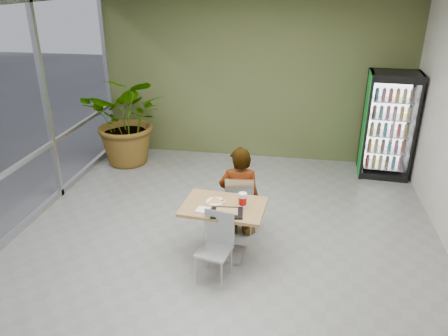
{
  "coord_description": "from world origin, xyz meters",
  "views": [
    {
      "loc": [
        0.86,
        -4.9,
        3.42
      ],
      "look_at": [
        -0.07,
        0.51,
        1.0
      ],
      "focal_mm": 35.0,
      "sensor_mm": 36.0,
      "label": 1
    }
  ],
  "objects_px": {
    "soda_cup": "(243,200)",
    "potted_plant": "(129,120)",
    "dining_table": "(224,220)",
    "beverage_fridge": "(389,125)",
    "chair_far": "(240,200)",
    "seated_woman": "(239,200)",
    "cafeteria_tray": "(227,213)",
    "chair_near": "(217,241)"
  },
  "relations": [
    {
      "from": "soda_cup",
      "to": "potted_plant",
      "type": "distance_m",
      "value": 3.82
    },
    {
      "from": "seated_woman",
      "to": "chair_near",
      "type": "bearing_deg",
      "value": 78.45
    },
    {
      "from": "chair_far",
      "to": "chair_near",
      "type": "relative_size",
      "value": 1.05
    },
    {
      "from": "chair_near",
      "to": "dining_table",
      "type": "bearing_deg",
      "value": 100.0
    },
    {
      "from": "chair_far",
      "to": "seated_woman",
      "type": "distance_m",
      "value": 0.05
    },
    {
      "from": "cafeteria_tray",
      "to": "seated_woman",
      "type": "bearing_deg",
      "value": 87.0
    },
    {
      "from": "dining_table",
      "to": "potted_plant",
      "type": "xyz_separation_m",
      "value": [
        -2.34,
        2.83,
        0.35
      ]
    },
    {
      "from": "cafeteria_tray",
      "to": "potted_plant",
      "type": "xyz_separation_m",
      "value": [
        -2.42,
        3.03,
        0.12
      ]
    },
    {
      "from": "seated_woman",
      "to": "potted_plant",
      "type": "relative_size",
      "value": 0.91
    },
    {
      "from": "seated_woman",
      "to": "cafeteria_tray",
      "type": "xyz_separation_m",
      "value": [
        -0.04,
        -0.83,
        0.26
      ]
    },
    {
      "from": "chair_near",
      "to": "beverage_fridge",
      "type": "xyz_separation_m",
      "value": [
        2.5,
        3.52,
        0.45
      ]
    },
    {
      "from": "seated_woman",
      "to": "chair_far",
      "type": "bearing_deg",
      "value": 95.3
    },
    {
      "from": "chair_near",
      "to": "cafeteria_tray",
      "type": "height_order",
      "value": "chair_near"
    },
    {
      "from": "dining_table",
      "to": "cafeteria_tray",
      "type": "bearing_deg",
      "value": -70.27
    },
    {
      "from": "chair_near",
      "to": "cafeteria_tray",
      "type": "distance_m",
      "value": 0.36
    },
    {
      "from": "chair_far",
      "to": "seated_woman",
      "type": "xyz_separation_m",
      "value": [
        -0.01,
        0.04,
        -0.02
      ]
    },
    {
      "from": "soda_cup",
      "to": "cafeteria_tray",
      "type": "bearing_deg",
      "value": -127.43
    },
    {
      "from": "dining_table",
      "to": "beverage_fridge",
      "type": "bearing_deg",
      "value": 51.06
    },
    {
      "from": "chair_near",
      "to": "cafeteria_tray",
      "type": "bearing_deg",
      "value": 81.8
    },
    {
      "from": "dining_table",
      "to": "seated_woman",
      "type": "relative_size",
      "value": 0.68
    },
    {
      "from": "chair_far",
      "to": "beverage_fridge",
      "type": "height_order",
      "value": "beverage_fridge"
    },
    {
      "from": "chair_far",
      "to": "dining_table",
      "type": "bearing_deg",
      "value": 73.22
    },
    {
      "from": "dining_table",
      "to": "cafeteria_tray",
      "type": "relative_size",
      "value": 2.8
    },
    {
      "from": "chair_near",
      "to": "cafeteria_tray",
      "type": "xyz_separation_m",
      "value": [
        0.08,
        0.24,
        0.26
      ]
    },
    {
      "from": "seated_woman",
      "to": "soda_cup",
      "type": "bearing_deg",
      "value": 96.38
    },
    {
      "from": "soda_cup",
      "to": "cafeteria_tray",
      "type": "distance_m",
      "value": 0.28
    },
    {
      "from": "dining_table",
      "to": "potted_plant",
      "type": "height_order",
      "value": "potted_plant"
    },
    {
      "from": "beverage_fridge",
      "to": "seated_woman",
      "type": "bearing_deg",
      "value": -129.91
    },
    {
      "from": "chair_near",
      "to": "potted_plant",
      "type": "height_order",
      "value": "potted_plant"
    },
    {
      "from": "chair_far",
      "to": "soda_cup",
      "type": "relative_size",
      "value": 4.85
    },
    {
      "from": "cafeteria_tray",
      "to": "chair_near",
      "type": "bearing_deg",
      "value": -109.64
    },
    {
      "from": "dining_table",
      "to": "potted_plant",
      "type": "distance_m",
      "value": 3.69
    },
    {
      "from": "soda_cup",
      "to": "potted_plant",
      "type": "relative_size",
      "value": 0.1
    },
    {
      "from": "chair_near",
      "to": "beverage_fridge",
      "type": "bearing_deg",
      "value": 66.07
    },
    {
      "from": "seated_woman",
      "to": "potted_plant",
      "type": "distance_m",
      "value": 3.32
    },
    {
      "from": "potted_plant",
      "to": "chair_far",
      "type": "bearing_deg",
      "value": -42.29
    },
    {
      "from": "chair_far",
      "to": "potted_plant",
      "type": "relative_size",
      "value": 0.51
    },
    {
      "from": "chair_near",
      "to": "potted_plant",
      "type": "xyz_separation_m",
      "value": [
        -2.33,
        3.27,
        0.38
      ]
    },
    {
      "from": "soda_cup",
      "to": "beverage_fridge",
      "type": "xyz_separation_m",
      "value": [
        2.25,
        3.07,
        0.12
      ]
    },
    {
      "from": "dining_table",
      "to": "chair_far",
      "type": "xyz_separation_m",
      "value": [
        0.12,
        0.58,
        -0.01
      ]
    },
    {
      "from": "dining_table",
      "to": "chair_far",
      "type": "bearing_deg",
      "value": 77.93
    },
    {
      "from": "chair_far",
      "to": "cafeteria_tray",
      "type": "xyz_separation_m",
      "value": [
        -0.05,
        -0.79,
        0.24
      ]
    }
  ]
}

